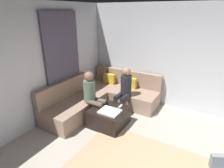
# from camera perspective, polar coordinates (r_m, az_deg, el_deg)

# --- Properties ---
(wall_back) EXTENTS (6.00, 0.12, 2.70)m
(wall_back) POSITION_cam_1_polar(r_m,az_deg,el_deg) (5.06, 24.28, 6.56)
(wall_back) COLOR silver
(wall_back) RESTS_ON ground_plane
(wall_left) EXTENTS (0.12, 6.00, 2.70)m
(wall_left) POSITION_cam_1_polar(r_m,az_deg,el_deg) (4.10, -28.45, 2.66)
(wall_left) COLOR silver
(wall_left) RESTS_ON ground_plane
(curtain_panel) EXTENTS (0.06, 1.10, 2.50)m
(curtain_panel) POSITION_cam_1_polar(r_m,az_deg,el_deg) (4.82, -14.63, 5.86)
(curtain_panel) COLOR #595166
(curtain_panel) RESTS_ON ground_plane
(sectional_couch) EXTENTS (2.10, 2.55, 0.87)m
(sectional_couch) POSITION_cam_1_polar(r_m,az_deg,el_deg) (5.12, -2.96, -4.11)
(sectional_couch) COLOR #9E7F6B
(sectional_couch) RESTS_ON ground_plane
(ottoman) EXTENTS (0.76, 0.76, 0.42)m
(ottoman) POSITION_cam_1_polar(r_m,az_deg,el_deg) (4.37, -0.98, -10.00)
(ottoman) COLOR black
(ottoman) RESTS_ON ground_plane
(folded_blanket) EXTENTS (0.44, 0.36, 0.04)m
(folded_blanket) POSITION_cam_1_polar(r_m,az_deg,el_deg) (4.12, -0.67, -8.40)
(folded_blanket) COLOR white
(folded_blanket) RESTS_ON ottoman
(coffee_mug) EXTENTS (0.08, 0.08, 0.10)m
(coffee_mug) POSITION_cam_1_polar(r_m,az_deg,el_deg) (4.48, -2.22, -5.40)
(coffee_mug) COLOR #334C72
(coffee_mug) RESTS_ON ottoman
(game_remote) EXTENTS (0.05, 0.15, 0.02)m
(game_remote) POSITION_cam_1_polar(r_m,az_deg,el_deg) (4.35, 2.56, -6.82)
(game_remote) COLOR white
(game_remote) RESTS_ON ottoman
(person_on_couch_back) EXTENTS (0.30, 0.60, 1.20)m
(person_on_couch_back) POSITION_cam_1_polar(r_m,az_deg,el_deg) (4.72, 3.76, -1.42)
(person_on_couch_back) COLOR black
(person_on_couch_back) RESTS_ON ground_plane
(person_on_couch_side) EXTENTS (0.60, 0.30, 1.20)m
(person_on_couch_side) POSITION_cam_1_polar(r_m,az_deg,el_deg) (4.43, -5.83, -3.12)
(person_on_couch_side) COLOR brown
(person_on_couch_side) RESTS_ON ground_plane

